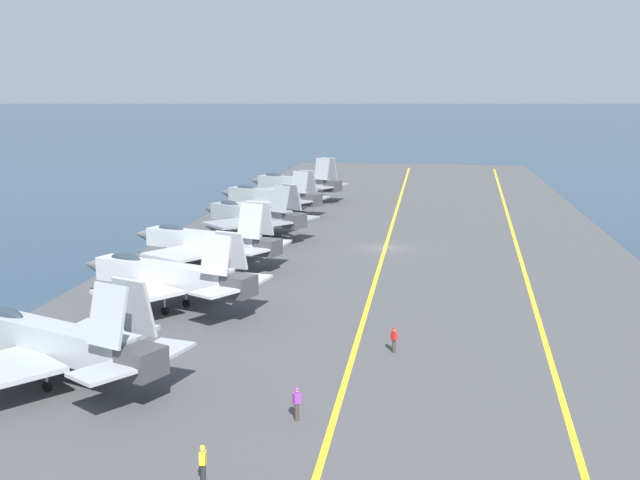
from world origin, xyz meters
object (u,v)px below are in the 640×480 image
(parked_jet_third, at_px, (206,241))
(parked_jet_sixth, at_px, (295,183))
(parked_jet_second, at_px, (166,275))
(crew_yellow_vest, at_px, (203,462))
(crew_purple_vest, at_px, (297,402))
(parked_jet_nearest, at_px, (53,340))
(parked_jet_fourth, at_px, (252,215))
(crew_red_vest, at_px, (394,339))
(parked_jet_fifth, at_px, (269,197))

(parked_jet_third, distance_m, parked_jet_sixth, 46.44)
(parked_jet_second, relative_size, crew_yellow_vest, 9.30)
(crew_purple_vest, bearing_deg, parked_jet_second, 34.62)
(crew_yellow_vest, height_order, crew_purple_vest, crew_purple_vest)
(parked_jet_nearest, xyz_separation_m, crew_yellow_vest, (-10.71, -11.93, -1.52))
(parked_jet_fourth, height_order, crew_yellow_vest, parked_jet_fourth)
(parked_jet_third, relative_size, crew_yellow_vest, 9.46)
(crew_yellow_vest, xyz_separation_m, crew_red_vest, (18.65, -7.28, -0.04))
(crew_purple_vest, bearing_deg, parked_jet_fourth, 15.10)
(parked_jet_second, distance_m, parked_jet_fourth, 30.73)
(crew_yellow_vest, bearing_deg, parked_jet_nearest, 48.08)
(crew_yellow_vest, bearing_deg, crew_purple_vest, -21.85)
(parked_jet_fourth, relative_size, crew_purple_vest, 8.49)
(parked_jet_fourth, xyz_separation_m, crew_yellow_vest, (-57.33, -10.66, -1.65))
(parked_jet_third, bearing_deg, parked_jet_sixth, -0.90)
(parked_jet_nearest, distance_m, parked_jet_third, 31.72)
(crew_yellow_vest, relative_size, crew_purple_vest, 0.99)
(parked_jet_third, distance_m, parked_jet_fifth, 31.84)
(parked_jet_second, relative_size, parked_jet_sixth, 1.01)
(parked_jet_second, distance_m, parked_jet_sixth, 62.27)
(parked_jet_sixth, distance_m, crew_purple_vest, 82.91)
(parked_jet_second, xyz_separation_m, parked_jet_third, (15.83, 1.31, -0.32))
(parked_jet_fourth, bearing_deg, parked_jet_nearest, 178.45)
(parked_jet_nearest, height_order, parked_jet_fourth, parked_jet_nearest)
(crew_purple_vest, bearing_deg, parked_jet_fifth, 12.58)
(parked_jet_fourth, xyz_separation_m, parked_jet_sixth, (31.54, 0.46, 0.02))
(parked_jet_sixth, distance_m, crew_yellow_vest, 89.58)
(parked_jet_nearest, relative_size, crew_yellow_vest, 9.43)
(parked_jet_nearest, bearing_deg, parked_jet_fifth, 0.15)
(crew_red_vest, bearing_deg, parked_jet_sixth, 14.69)
(parked_jet_nearest, height_order, parked_jet_fifth, parked_jet_nearest)
(parked_jet_third, xyz_separation_m, parked_jet_sixth, (46.44, -0.73, 0.28))
(crew_purple_vest, bearing_deg, parked_jet_sixth, 9.72)
(parked_jet_fifth, bearing_deg, parked_jet_second, -178.14)
(parked_jet_sixth, height_order, crew_yellow_vest, parked_jet_sixth)
(parked_jet_nearest, relative_size, parked_jet_second, 1.01)
(parked_jet_fifth, relative_size, crew_yellow_vest, 9.18)
(parked_jet_fifth, bearing_deg, parked_jet_nearest, -179.85)
(crew_yellow_vest, bearing_deg, parked_jet_fifth, 9.25)
(parked_jet_fourth, relative_size, parked_jet_sixth, 0.93)
(parked_jet_fourth, bearing_deg, parked_jet_third, 175.44)
(parked_jet_third, bearing_deg, parked_jet_fourth, -4.56)
(crew_purple_vest, bearing_deg, crew_red_vest, -20.99)
(crew_yellow_vest, bearing_deg, parked_jet_third, 15.61)
(crew_red_vest, bearing_deg, crew_yellow_vest, 158.68)
(parked_jet_nearest, relative_size, crew_purple_vest, 9.36)
(parked_jet_nearest, bearing_deg, crew_yellow_vest, -131.92)
(parked_jet_nearest, height_order, parked_jet_second, parked_jet_nearest)
(parked_jet_second, height_order, parked_jet_third, parked_jet_second)
(parked_jet_fifth, height_order, crew_yellow_vest, parked_jet_fifth)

